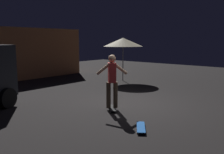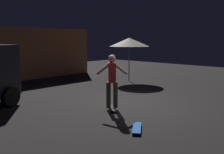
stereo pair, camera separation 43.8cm
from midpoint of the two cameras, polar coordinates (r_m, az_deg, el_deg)
The scene contains 5 objects.
ground_plane at distance 8.46m, azimuth 2.60°, elevation -6.34°, with size 28.00×28.00×0.00m, color black.
patio_umbrella at distance 13.12m, azimuth 1.64°, elevation 8.12°, with size 2.10×2.10×2.30m.
skateboard_ridden at distance 7.77m, azimuth -1.63°, elevation -7.28°, with size 0.68×0.71×0.07m.
skateboard_spare at distance 6.16m, azimuth 4.69°, elevation -11.63°, with size 0.75×0.61×0.07m.
skater at distance 7.56m, azimuth -1.66°, elevation -0.11°, with size 0.78×0.73×1.67m.
Camera 1 is at (-6.63, -4.83, 2.18)m, focal length 39.19 mm.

